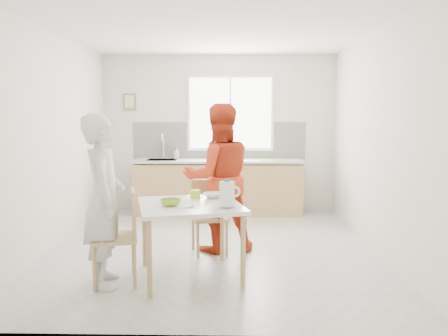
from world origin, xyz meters
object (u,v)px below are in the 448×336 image
(person_white, at_px, (104,200))
(wine_bottle_b, at_px, (220,150))
(person_red, at_px, (219,178))
(milk_jug, at_px, (227,193))
(bowl_white, at_px, (214,195))
(wine_bottle_a, at_px, (213,150))
(dining_table, at_px, (190,211))
(chair_left, at_px, (121,232))
(bowl_green, at_px, (170,202))
(chair_far, at_px, (208,213))

(person_white, bearing_deg, wine_bottle_b, -31.15)
(person_red, relative_size, milk_jug, 6.91)
(bowl_white, distance_m, wine_bottle_a, 2.77)
(wine_bottle_b, bearing_deg, dining_table, -93.81)
(chair_left, bearing_deg, bowl_white, 104.32)
(wine_bottle_a, bearing_deg, bowl_green, -94.79)
(chair_left, height_order, chair_far, chair_left)
(person_white, relative_size, person_red, 0.93)
(person_red, relative_size, bowl_white, 8.08)
(person_red, distance_m, milk_jug, 1.13)
(chair_far, xyz_separation_m, bowl_green, (-0.32, -0.98, 0.32))
(chair_far, distance_m, milk_jug, 1.18)
(chair_left, distance_m, person_red, 1.48)
(chair_far, relative_size, milk_jug, 3.36)
(person_red, xyz_separation_m, milk_jug, (0.12, -1.12, 0.01))
(bowl_white, bearing_deg, chair_left, -151.28)
(bowl_green, height_order, bowl_white, bowl_green)
(wine_bottle_a, bearing_deg, person_red, -85.19)
(bowl_white, relative_size, wine_bottle_a, 0.69)
(dining_table, relative_size, bowl_white, 5.45)
(dining_table, distance_m, bowl_white, 0.40)
(dining_table, xyz_separation_m, person_white, (-0.81, -0.21, 0.15))
(person_white, bearing_deg, dining_table, -90.00)
(bowl_white, height_order, wine_bottle_b, wine_bottle_b)
(wine_bottle_b, bearing_deg, wine_bottle_a, -137.71)
(milk_jug, distance_m, wine_bottle_a, 3.27)
(bowl_green, bearing_deg, dining_table, 28.45)
(person_red, height_order, wine_bottle_b, person_red)
(wine_bottle_a, bearing_deg, wine_bottle_b, 42.29)
(wine_bottle_b, bearing_deg, milk_jug, -87.09)
(bowl_white, bearing_deg, person_white, -153.15)
(chair_left, relative_size, person_white, 0.55)
(person_red, xyz_separation_m, wine_bottle_a, (-0.18, 2.14, 0.18))
(bowl_green, bearing_deg, wine_bottle_a, 85.21)
(bowl_green, xyz_separation_m, milk_jug, (0.56, -0.09, 0.11))
(chair_left, relative_size, bowl_green, 4.52)
(chair_far, relative_size, person_red, 0.49)
(milk_jug, height_order, wine_bottle_b, wine_bottle_b)
(bowl_green, xyz_separation_m, bowl_white, (0.41, 0.41, -0.00))
(person_white, xyz_separation_m, wine_bottle_b, (1.02, 3.39, 0.23))
(bowl_green, relative_size, wine_bottle_b, 0.69)
(chair_far, xyz_separation_m, person_red, (0.13, 0.05, 0.42))
(dining_table, bearing_deg, bowl_white, 54.22)
(dining_table, xyz_separation_m, wine_bottle_b, (0.21, 3.18, 0.38))
(chair_far, height_order, bowl_green, chair_far)
(chair_left, distance_m, wine_bottle_a, 3.37)
(person_red, relative_size, wine_bottle_a, 5.62)
(person_red, bearing_deg, bowl_white, 72.31)
(chair_left, bearing_deg, chair_far, 128.40)
(bowl_white, height_order, milk_jug, milk_jug)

